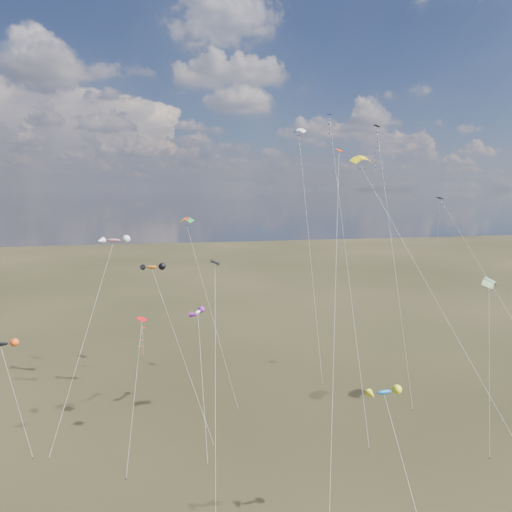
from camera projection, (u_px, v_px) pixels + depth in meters
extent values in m
plane|color=black|center=(296.00, 491.00, 41.33)|extent=(400.00, 400.00, 0.00)
cube|color=black|center=(377.00, 126.00, 71.61)|extent=(1.06, 1.11, 0.37)
cylinder|color=silver|center=(393.00, 251.00, 63.98)|extent=(3.82, 20.47, 37.03)
cube|color=#332316|center=(413.00, 410.00, 56.35)|extent=(0.10, 0.10, 0.12)
cube|color=#0B0B48|center=(329.00, 114.00, 77.16)|extent=(1.10, 1.07, 0.36)
cylinder|color=silver|center=(345.00, 243.00, 62.54)|extent=(7.60, 34.52, 39.74)
cube|color=#332316|center=(369.00, 449.00, 47.92)|extent=(0.10, 0.10, 0.12)
cube|color=black|center=(215.00, 263.00, 43.45)|extent=(1.00, 1.07, 0.43)
cylinder|color=silver|center=(215.00, 394.00, 38.31)|extent=(1.75, 13.28, 20.21)
cube|color=red|center=(142.00, 319.00, 50.47)|extent=(1.38, 1.39, 0.34)
cylinder|color=silver|center=(135.00, 393.00, 46.74)|extent=(1.57, 9.31, 12.89)
cube|color=#332316|center=(126.00, 479.00, 43.01)|extent=(0.10, 0.10, 0.12)
cube|color=#091643|center=(440.00, 198.00, 59.76)|extent=(0.85, 0.88, 0.27)
cylinder|color=silver|center=(505.00, 307.00, 55.14)|extent=(9.27, 15.34, 26.01)
cube|color=red|center=(339.00, 150.00, 55.91)|extent=(1.04, 1.01, 0.35)
cylinder|color=silver|center=(335.00, 301.00, 45.99)|extent=(9.35, 23.31, 31.89)
cylinder|color=silver|center=(458.00, 332.00, 38.81)|extent=(10.81, 16.81, 30.13)
cylinder|color=silver|center=(310.00, 244.00, 70.98)|extent=(2.13, 19.93, 37.29)
cube|color=#332316|center=(323.00, 384.00, 63.80)|extent=(0.10, 0.10, 0.12)
cylinder|color=silver|center=(490.00, 363.00, 49.66)|extent=(5.28, 8.34, 16.67)
cube|color=#332316|center=(490.00, 458.00, 46.30)|extent=(0.10, 0.10, 0.12)
cylinder|color=silver|center=(211.00, 309.00, 60.13)|extent=(5.29, 12.03, 23.06)
cube|color=#332316|center=(239.00, 410.00, 56.49)|extent=(0.10, 0.10, 0.12)
ellipsoid|color=black|center=(0.00, 344.00, 49.09)|extent=(3.15, 1.41, 0.91)
cylinder|color=silver|center=(16.00, 400.00, 47.71)|extent=(3.95, 5.27, 10.59)
cube|color=#332316|center=(33.00, 458.00, 46.32)|extent=(0.10, 0.10, 0.12)
ellipsoid|color=#C05F15|center=(152.00, 267.00, 57.67)|extent=(3.09, 1.69, 1.03)
cylinder|color=silver|center=(180.00, 349.00, 53.10)|extent=(6.25, 13.31, 17.39)
cube|color=#332316|center=(214.00, 446.00, 48.53)|extent=(0.10, 0.10, 0.12)
ellipsoid|color=white|center=(198.00, 312.00, 53.97)|extent=(1.87, 2.30, 0.89)
cylinder|color=silver|center=(202.00, 382.00, 49.54)|extent=(0.11, 11.04, 12.75)
cube|color=#332316|center=(208.00, 465.00, 45.10)|extent=(0.10, 0.10, 0.12)
ellipsoid|color=red|center=(113.00, 240.00, 59.60)|extent=(4.28, 2.80, 1.25)
cylinder|color=silver|center=(85.00, 336.00, 52.92)|extent=(5.69, 15.67, 20.53)
cube|color=#332316|center=(49.00, 458.00, 46.24)|extent=(0.10, 0.10, 0.12)
ellipsoid|color=blue|center=(384.00, 392.00, 33.82)|extent=(2.39, 0.94, 0.80)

